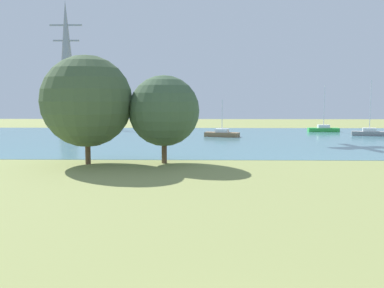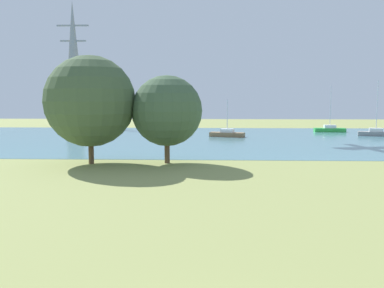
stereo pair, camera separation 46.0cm
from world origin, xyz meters
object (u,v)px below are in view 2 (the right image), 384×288
Objects in this scene: sailboat_green at (330,129)px; tree_west_far at (167,111)px; sailboat_gray at (376,133)px; electricity_pylon at (74,63)px; sailboat_brown at (227,134)px; tree_east_far at (90,101)px.

tree_west_far is (-22.61, -33.76, 3.91)m from sailboat_green.
sailboat_gray is 0.32× the size of electricity_pylon.
sailboat_gray is at bearing 44.50° from tree_west_far.
sailboat_green reaches higher than sailboat_brown.
tree_east_far is at bearing -140.80° from sailboat_gray.
tree_west_far is at bearing -103.69° from sailboat_brown.
sailboat_green is at bearing 28.94° from sailboat_brown.
tree_east_far is 0.36× the size of electricity_pylon.
sailboat_brown is 25.59m from tree_west_far.
sailboat_green is at bearing 56.19° from tree_west_far.
tree_east_far is at bearing -116.00° from sailboat_brown.
electricity_pylon reaches higher than sailboat_gray.
sailboat_green is 45.13m from tree_east_far.
sailboat_brown is (-16.62, -9.19, -0.02)m from sailboat_green.
sailboat_green is at bearing 123.30° from sailboat_gray.
tree_east_far is 6.36m from tree_west_far.
sailboat_gray is at bearing 39.20° from tree_east_far.
electricity_pylon is (-46.38, 17.74, 11.84)m from sailboat_green.
electricity_pylon is at bearing 137.85° from sailboat_brown.
electricity_pylon is at bearing 108.56° from tree_east_far.
tree_east_far is (-33.50, -27.33, 4.71)m from sailboat_gray.
tree_east_far reaches higher than tree_west_far.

